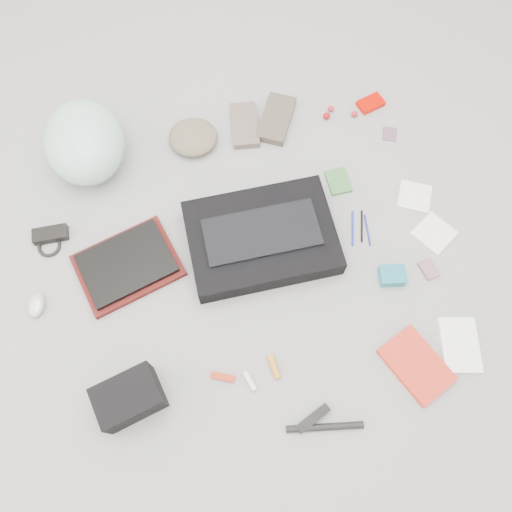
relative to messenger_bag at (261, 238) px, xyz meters
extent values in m
plane|color=gray|center=(-0.03, -0.07, -0.04)|extent=(4.00, 4.00, 0.00)
cube|color=black|center=(0.00, 0.00, 0.00)|extent=(0.52, 0.37, 0.09)
cube|color=black|center=(0.00, 0.00, 0.05)|extent=(0.40, 0.19, 0.01)
cube|color=#521311|center=(-0.48, 0.01, -0.03)|extent=(0.40, 0.34, 0.02)
cube|color=black|center=(-0.48, 0.01, -0.01)|extent=(0.36, 0.30, 0.02)
ellipsoid|color=#B2E9DC|center=(-0.57, 0.49, 0.07)|extent=(0.31, 0.37, 0.22)
ellipsoid|color=#6D634E|center=(-0.17, 0.48, -0.01)|extent=(0.24, 0.23, 0.07)
cube|color=#6C5A53|center=(0.04, 0.51, -0.03)|extent=(0.12, 0.22, 0.03)
cube|color=brown|center=(0.17, 0.51, -0.03)|extent=(0.20, 0.25, 0.03)
cube|color=black|center=(-0.74, 0.19, -0.03)|extent=(0.12, 0.06, 0.03)
torus|color=black|center=(-0.75, 0.14, -0.04)|extent=(0.08, 0.08, 0.01)
ellipsoid|color=silver|center=(-0.81, -0.07, -0.03)|extent=(0.07, 0.10, 0.03)
cube|color=black|center=(-0.52, -0.46, 0.02)|extent=(0.22, 0.18, 0.13)
cube|color=#AD230E|center=(-0.23, -0.44, -0.04)|extent=(0.08, 0.05, 0.01)
cylinder|color=silver|center=(-0.14, -0.48, -0.03)|extent=(0.04, 0.07, 0.02)
cylinder|color=#BF7C20|center=(-0.06, -0.45, -0.03)|extent=(0.03, 0.08, 0.02)
cube|color=black|center=(0.03, -0.63, -0.03)|extent=(0.12, 0.08, 0.02)
cylinder|color=black|center=(0.06, -0.66, -0.03)|extent=(0.24, 0.06, 0.02)
cube|color=red|center=(0.40, -0.54, -0.03)|extent=(0.23, 0.27, 0.02)
cube|color=white|center=(0.57, -0.51, -0.03)|extent=(0.16, 0.21, 0.02)
cube|color=#397037|center=(0.34, 0.19, -0.04)|extent=(0.08, 0.11, 0.01)
cylinder|color=#1D2CA4|center=(0.34, -0.02, -0.04)|extent=(0.05, 0.14, 0.01)
cylinder|color=black|center=(0.38, -0.01, -0.04)|extent=(0.04, 0.13, 0.01)
cylinder|color=navy|center=(0.39, -0.03, -0.04)|extent=(0.02, 0.12, 0.01)
cube|color=teal|center=(0.42, -0.23, -0.02)|extent=(0.10, 0.08, 0.04)
cube|color=gray|center=(0.56, -0.23, -0.04)|extent=(0.06, 0.08, 0.01)
cube|color=white|center=(0.61, 0.06, -0.04)|extent=(0.16, 0.16, 0.01)
cube|color=white|center=(0.63, -0.10, -0.04)|extent=(0.17, 0.17, 0.01)
sphere|color=#9C090E|center=(0.38, 0.49, -0.03)|extent=(0.04, 0.04, 0.03)
sphere|color=red|center=(0.40, 0.52, -0.03)|extent=(0.03, 0.03, 0.03)
sphere|color=maroon|center=(0.49, 0.47, -0.03)|extent=(0.03, 0.03, 0.03)
cube|color=#CC0C00|center=(0.57, 0.51, -0.03)|extent=(0.12, 0.09, 0.02)
cube|color=#755064|center=(0.60, 0.36, -0.04)|extent=(0.07, 0.08, 0.00)
camera|label=1|loc=(-0.17, -0.72, 1.61)|focal=35.00mm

